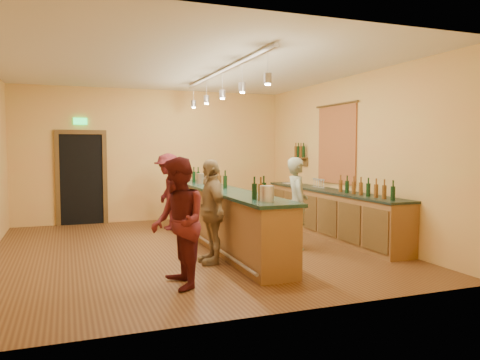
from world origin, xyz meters
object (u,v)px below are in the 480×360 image
object	(u,v)px
customer_a	(178,223)
customer_b	(211,211)
back_counter	(330,212)
tasting_bar	(223,213)
bar_stool	(254,206)
customer_c	(169,191)
bartender	(297,203)

from	to	relation	value
customer_a	customer_b	world-z (taller)	customer_a
customer_a	customer_b	bearing A→B (deg)	143.95
back_counter	tasting_bar	world-z (taller)	tasting_bar
customer_a	bar_stool	size ratio (longest dim) A/B	2.73
customer_a	customer_c	world-z (taller)	customer_a
bartender	customer_b	distance (m)	1.77
bartender	customer_b	size ratio (longest dim) A/B	1.00
back_counter	bartender	xyz separation A→B (m)	(-1.19, -0.83, 0.33)
bartender	customer_a	bearing A→B (deg)	134.21
back_counter	customer_a	bearing A→B (deg)	-147.14
customer_c	tasting_bar	bearing A→B (deg)	14.57
bar_stool	customer_c	bearing A→B (deg)	172.13
back_counter	customer_c	distance (m)	3.51
tasting_bar	bartender	world-z (taller)	bartender
customer_a	bar_stool	distance (m)	4.87
tasting_bar	bar_stool	size ratio (longest dim) A/B	8.27
tasting_bar	bar_stool	world-z (taller)	tasting_bar
customer_c	bartender	bearing A→B (deg)	31.88
back_counter	bartender	size ratio (longest dim) A/B	2.80
customer_b	tasting_bar	bearing A→B (deg)	153.29
bartender	bar_stool	world-z (taller)	bartender
customer_b	customer_c	bearing A→B (deg)	179.89
back_counter	customer_b	world-z (taller)	customer_b
customer_c	customer_a	bearing A→B (deg)	-10.18
tasting_bar	back_counter	bearing A→B (deg)	4.39
back_counter	bartender	distance (m)	1.49
customer_b	bar_stool	distance (m)	3.52
customer_c	bar_stool	xyz separation A→B (m)	(1.91, -0.26, -0.36)
tasting_bar	bartender	distance (m)	1.35
bartender	customer_b	xyz separation A→B (m)	(-1.72, -0.45, -0.00)
back_counter	customer_a	distance (m)	4.40
bartender	customer_c	size ratio (longest dim) A/B	0.97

